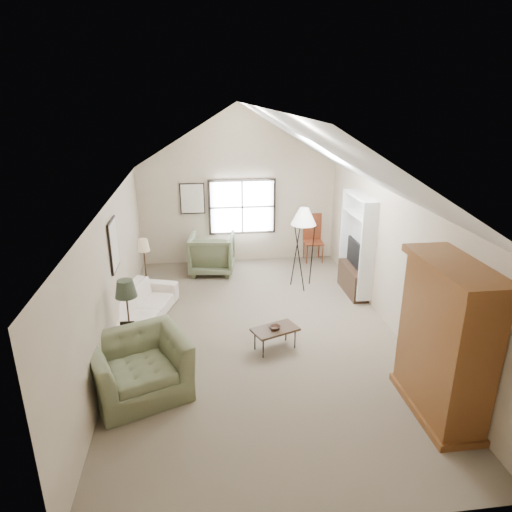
{
  "coord_description": "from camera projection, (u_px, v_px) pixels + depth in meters",
  "views": [
    {
      "loc": [
        -0.99,
        -7.34,
        4.23
      ],
      "look_at": [
        0.0,
        0.4,
        1.4
      ],
      "focal_mm": 32.0,
      "sensor_mm": 36.0,
      "label": 1
    }
  ],
  "objects": [
    {
      "name": "room_shell",
      "position": [
        259.0,
        159.0,
        7.31
      ],
      "size": [
        5.01,
        8.01,
        4.0
      ],
      "color": "#756854",
      "rests_on": "ground"
    },
    {
      "name": "window",
      "position": [
        242.0,
        207.0,
        11.62
      ],
      "size": [
        1.72,
        0.08,
        1.42
      ],
      "primitive_type": "cube",
      "color": "black",
      "rests_on": "room_shell"
    },
    {
      "name": "skylight",
      "position": [
        323.0,
        150.0,
        8.3
      ],
      "size": [
        0.8,
        1.2,
        0.52
      ],
      "primitive_type": null,
      "color": "white",
      "rests_on": "room_shell"
    },
    {
      "name": "wall_art",
      "position": [
        156.0,
        220.0,
        9.4
      ],
      "size": [
        1.97,
        3.71,
        0.88
      ],
      "color": "black",
      "rests_on": "room_shell"
    },
    {
      "name": "armoire",
      "position": [
        445.0,
        341.0,
        6.05
      ],
      "size": [
        0.6,
        1.5,
        2.2
      ],
      "primitive_type": "cube",
      "color": "brown",
      "rests_on": "ground"
    },
    {
      "name": "tv_alcove",
      "position": [
        357.0,
        243.0,
        9.79
      ],
      "size": [
        0.32,
        1.3,
        2.1
      ],
      "primitive_type": "cube",
      "color": "white",
      "rests_on": "ground"
    },
    {
      "name": "media_console",
      "position": [
        353.0,
        280.0,
        10.07
      ],
      "size": [
        0.34,
        1.18,
        0.6
      ],
      "primitive_type": "cube",
      "color": "#382316",
      "rests_on": "ground"
    },
    {
      "name": "tv_panel",
      "position": [
        355.0,
        254.0,
        9.86
      ],
      "size": [
        0.05,
        0.9,
        0.55
      ],
      "primitive_type": "cube",
      "color": "black",
      "rests_on": "media_console"
    },
    {
      "name": "sofa",
      "position": [
        141.0,
        306.0,
        8.84
      ],
      "size": [
        1.4,
        2.24,
        0.61
      ],
      "primitive_type": "imported",
      "rotation": [
        0.0,
        0.0,
        1.27
      ],
      "color": "#F0E1CF",
      "rests_on": "ground"
    },
    {
      "name": "armchair_near",
      "position": [
        139.0,
        367.0,
        6.64
      ],
      "size": [
        1.71,
        1.61,
        0.88
      ],
      "primitive_type": "imported",
      "rotation": [
        0.0,
        0.0,
        0.39
      ],
      "color": "#6B6F4D",
      "rests_on": "ground"
    },
    {
      "name": "armchair_far",
      "position": [
        212.0,
        253.0,
        11.16
      ],
      "size": [
        1.19,
        1.22,
        0.98
      ],
      "primitive_type": "imported",
      "rotation": [
        0.0,
        0.0,
        2.99
      ],
      "color": "#656F4E",
      "rests_on": "ground"
    },
    {
      "name": "coffee_table",
      "position": [
        275.0,
        339.0,
        7.88
      ],
      "size": [
        0.88,
        0.69,
        0.4
      ],
      "primitive_type": "cube",
      "rotation": [
        0.0,
        0.0,
        0.38
      ],
      "color": "#332014",
      "rests_on": "ground"
    },
    {
      "name": "bowl",
      "position": [
        275.0,
        327.0,
        7.81
      ],
      "size": [
        0.24,
        0.24,
        0.05
      ],
      "primitive_type": "imported",
      "rotation": [
        0.0,
        0.0,
        0.38
      ],
      "color": "#321E14",
      "rests_on": "coffee_table"
    },
    {
      "name": "side_table",
      "position": [
        130.0,
        352.0,
        7.36
      ],
      "size": [
        0.66,
        0.66,
        0.53
      ],
      "primitive_type": "cylinder",
      "rotation": [
        0.0,
        0.0,
        -0.3
      ],
      "color": "#3A2317",
      "rests_on": "ground"
    },
    {
      "name": "side_chair",
      "position": [
        314.0,
        238.0,
        11.88
      ],
      "size": [
        0.49,
        0.49,
        1.23
      ],
      "primitive_type": "cube",
      "rotation": [
        0.0,
        0.0,
        -0.02
      ],
      "color": "maroon",
      "rests_on": "ground"
    },
    {
      "name": "tripod_lamp",
      "position": [
        303.0,
        248.0,
        10.14
      ],
      "size": [
        0.57,
        0.57,
        1.89
      ],
      "primitive_type": null,
      "rotation": [
        0.0,
        0.0,
        0.04
      ],
      "color": "white",
      "rests_on": "ground"
    },
    {
      "name": "dark_lamp",
      "position": [
        129.0,
        320.0,
        7.39
      ],
      "size": [
        0.44,
        0.44,
        1.46
      ],
      "primitive_type": null,
      "rotation": [
        0.0,
        0.0,
        -0.3
      ],
      "color": "black",
      "rests_on": "ground"
    },
    {
      "name": "tan_lamp",
      "position": [
        145.0,
        267.0,
        9.84
      ],
      "size": [
        0.33,
        0.33,
        1.31
      ],
      "primitive_type": null,
      "rotation": [
        0.0,
        0.0,
        -0.3
      ],
      "color": "tan",
      "rests_on": "ground"
    }
  ]
}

